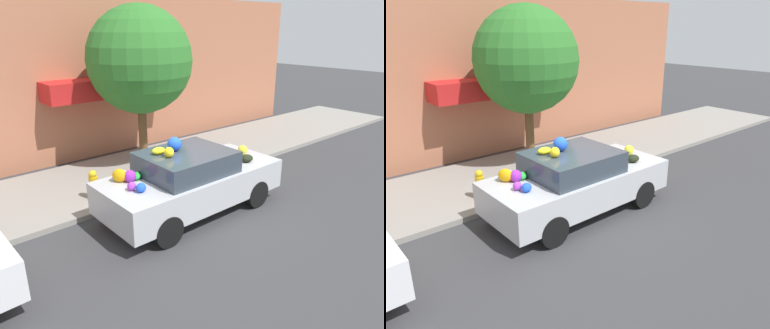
# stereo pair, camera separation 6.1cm
# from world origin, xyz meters

# --- Properties ---
(ground_plane) EXTENTS (60.00, 60.00, 0.00)m
(ground_plane) POSITION_xyz_m (0.00, 0.00, 0.00)
(ground_plane) COLOR #38383A
(sidewalk_curb) EXTENTS (24.00, 3.20, 0.12)m
(sidewalk_curb) POSITION_xyz_m (0.00, 2.70, 0.06)
(sidewalk_curb) COLOR gray
(sidewalk_curb) RESTS_ON ground
(building_facade) EXTENTS (18.00, 1.20, 4.75)m
(building_facade) POSITION_xyz_m (0.04, 4.91, 2.36)
(building_facade) COLOR #B26B4C
(building_facade) RESTS_ON ground
(street_tree) EXTENTS (2.83, 2.83, 4.31)m
(street_tree) POSITION_xyz_m (0.76, 3.02, 3.01)
(street_tree) COLOR brown
(street_tree) RESTS_ON sidewalk_curb
(fire_hydrant) EXTENTS (0.20, 0.20, 0.70)m
(fire_hydrant) POSITION_xyz_m (-1.47, 1.72, 0.47)
(fire_hydrant) COLOR gold
(fire_hydrant) RESTS_ON sidewalk_curb
(art_car) EXTENTS (4.06, 1.75, 1.71)m
(art_car) POSITION_xyz_m (-0.04, -0.00, 0.75)
(art_car) COLOR #B7BABF
(art_car) RESTS_ON ground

